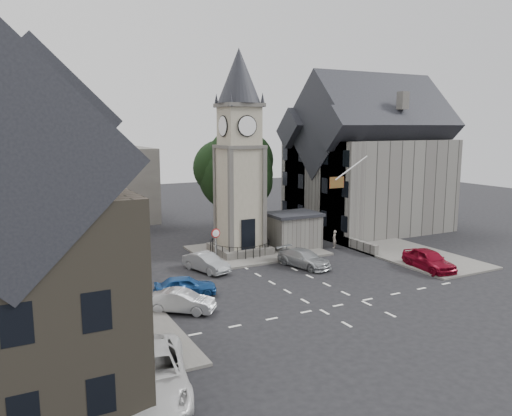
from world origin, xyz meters
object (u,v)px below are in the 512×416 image
clock_tower (239,154)px  stone_shelter (293,230)px  car_east_red (429,260)px  pedestrian (334,239)px  car_west_blue (185,286)px

clock_tower → stone_shelter: 8.15m
car_east_red → pedestrian: size_ratio=2.93×
car_west_blue → pedestrian: 16.58m
car_east_red → pedestrian: 8.85m
car_west_blue → car_east_red: car_east_red is taller
stone_shelter → car_west_blue: bearing=-149.0°
car_east_red → clock_tower: bearing=140.7°
stone_shelter → pedestrian: size_ratio=2.82×
clock_tower → car_east_red: bearing=-46.6°
clock_tower → car_east_red: clock_tower is taller
stone_shelter → car_west_blue: 14.38m
clock_tower → stone_shelter: clock_tower is taller
clock_tower → car_west_blue: size_ratio=4.28×
stone_shelter → car_west_blue: stone_shelter is taller
car_east_red → pedestrian: pedestrian is taller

